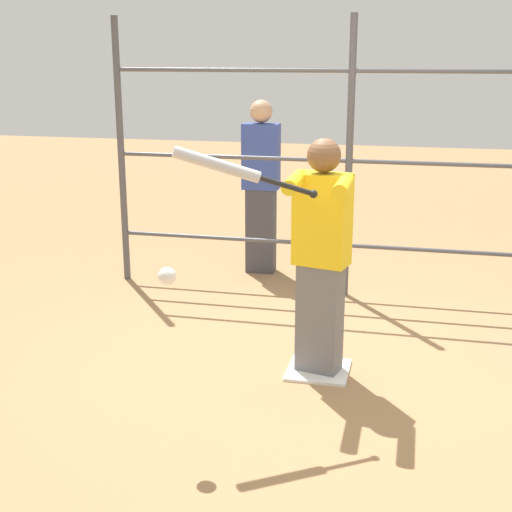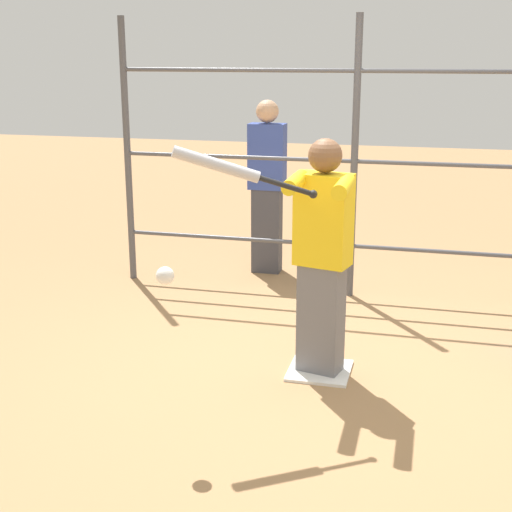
{
  "view_description": "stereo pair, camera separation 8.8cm",
  "coord_description": "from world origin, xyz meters",
  "views": [
    {
      "loc": [
        -0.56,
        4.29,
        2.03
      ],
      "look_at": [
        0.33,
        0.4,
        0.88
      ],
      "focal_mm": 50.0,
      "sensor_mm": 36.0,
      "label": 1
    },
    {
      "loc": [
        -0.65,
        4.27,
        2.03
      ],
      "look_at": [
        0.33,
        0.4,
        0.88
      ],
      "focal_mm": 50.0,
      "sensor_mm": 36.0,
      "label": 2
    }
  ],
  "objects": [
    {
      "name": "ground_plane",
      "position": [
        0.0,
        0.0,
        0.0
      ],
      "size": [
        24.0,
        24.0,
        0.0
      ],
      "primitive_type": "plane",
      "color": "#9E754C"
    },
    {
      "name": "home_plate",
      "position": [
        0.0,
        0.0,
        0.01
      ],
      "size": [
        0.4,
        0.4,
        0.02
      ],
      "color": "white",
      "rests_on": "ground"
    },
    {
      "name": "fence_backstop",
      "position": [
        0.0,
        -1.6,
        1.16
      ],
      "size": [
        4.1,
        0.06,
        2.33
      ],
      "color": "#4C4C51",
      "rests_on": "ground"
    },
    {
      "name": "batter",
      "position": [
        0.0,
        0.02,
        0.83
      ],
      "size": [
        0.39,
        0.58,
        1.53
      ],
      "color": "slate",
      "rests_on": "ground"
    },
    {
      "name": "baseball_bat_swinging",
      "position": [
        0.43,
        0.59,
        1.42
      ],
      "size": [
        0.76,
        0.36,
        0.31
      ],
      "color": "black"
    },
    {
      "name": "softball_in_flight",
      "position": [
        0.66,
        1.0,
        0.92
      ],
      "size": [
        0.1,
        0.1,
        0.1
      ],
      "color": "white"
    },
    {
      "name": "bystander_behind_fence",
      "position": [
        0.86,
        -2.11,
        0.84
      ],
      "size": [
        0.33,
        0.21,
        1.62
      ],
      "color": "#3F3F47",
      "rests_on": "ground"
    }
  ]
}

